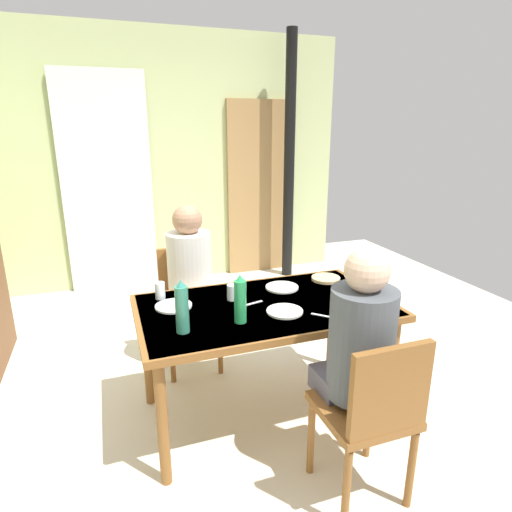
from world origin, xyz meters
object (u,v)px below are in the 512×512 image
(chair_far_diner, at_px, (188,300))
(water_bottle_green_far, at_px, (240,300))
(dining_table, at_px, (265,316))
(water_bottle_green_near, at_px, (182,308))
(person_near_diner, at_px, (360,340))
(person_far_diner, at_px, (190,269))
(chair_near_diner, at_px, (372,411))

(chair_far_diner, bearing_deg, water_bottle_green_far, 96.52)
(dining_table, distance_m, water_bottle_green_near, 0.57)
(person_near_diner, height_order, water_bottle_green_near, person_near_diner)
(person_far_diner, distance_m, water_bottle_green_near, 0.84)
(dining_table, xyz_separation_m, water_bottle_green_near, (-0.50, -0.18, 0.20))
(person_far_diner, xyz_separation_m, water_bottle_green_near, (-0.20, -0.81, 0.08))
(person_far_diner, height_order, water_bottle_green_far, person_far_diner)
(person_near_diner, xyz_separation_m, water_bottle_green_far, (-0.42, 0.46, 0.07))
(person_near_diner, bearing_deg, chair_far_diner, 110.74)
(chair_far_diner, relative_size, person_far_diner, 1.13)
(chair_far_diner, distance_m, person_far_diner, 0.31)
(dining_table, bearing_deg, water_bottle_green_near, -160.35)
(water_bottle_green_near, bearing_deg, dining_table, 19.65)
(water_bottle_green_near, bearing_deg, person_near_diner, -31.85)
(water_bottle_green_far, bearing_deg, water_bottle_green_near, -177.72)
(chair_near_diner, xyz_separation_m, person_near_diner, (-0.00, 0.14, 0.28))
(chair_far_diner, bearing_deg, person_near_diner, 110.74)
(chair_far_diner, distance_m, water_bottle_green_near, 1.04)
(dining_table, relative_size, water_bottle_green_near, 5.24)
(person_near_diner, relative_size, person_far_diner, 1.00)
(chair_near_diner, bearing_deg, dining_table, 106.24)
(chair_far_diner, xyz_separation_m, person_near_diner, (0.53, -1.40, 0.28))
(dining_table, height_order, chair_far_diner, chair_far_diner)
(chair_near_diner, height_order, water_bottle_green_near, water_bottle_green_near)
(person_near_diner, bearing_deg, water_bottle_green_near, 148.15)
(chair_near_diner, relative_size, person_near_diner, 1.13)
(chair_near_diner, bearing_deg, chair_far_diner, 109.04)
(water_bottle_green_near, xyz_separation_m, water_bottle_green_far, (0.30, 0.01, -0.01))
(person_near_diner, height_order, water_bottle_green_far, person_near_diner)
(water_bottle_green_near, bearing_deg, person_far_diner, 76.34)
(dining_table, bearing_deg, person_far_diner, 115.88)
(person_far_diner, bearing_deg, person_near_diner, 112.76)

